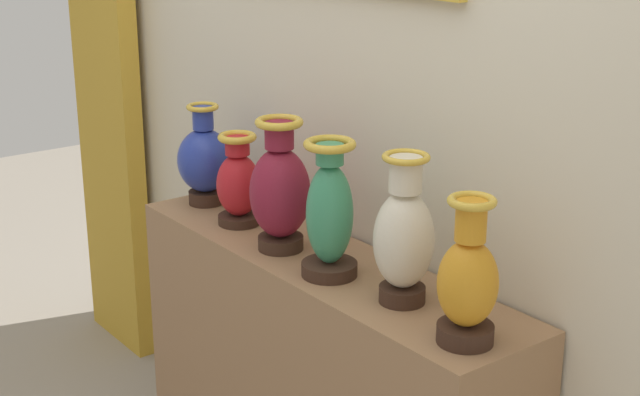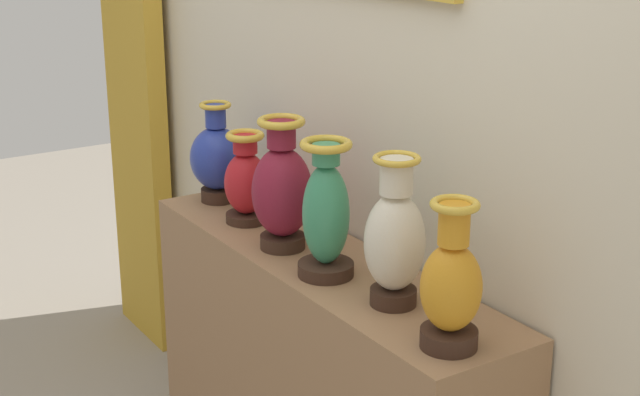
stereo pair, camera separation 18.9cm
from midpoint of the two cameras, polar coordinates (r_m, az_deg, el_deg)
back_wall at (r=2.66m, az=6.33°, el=10.24°), size 3.81×0.14×3.09m
curtain_gold at (r=4.06m, az=-9.77°, el=5.99°), size 0.46×0.08×2.17m
vase_cobalt at (r=3.13m, az=-4.53°, el=2.43°), size 0.18×0.18×0.34m
vase_crimson at (r=2.93m, az=-2.65°, el=1.00°), size 0.14×0.14×0.29m
vase_burgundy at (r=2.69m, az=-0.30°, el=0.49°), size 0.18×0.18×0.39m
vase_jade at (r=2.50m, az=2.53°, el=-1.02°), size 0.15×0.15×0.38m
vase_ivory at (r=2.34m, az=6.86°, el=-2.50°), size 0.15×0.15×0.39m
vase_amber at (r=2.15m, az=10.46°, el=-5.30°), size 0.14×0.14×0.35m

